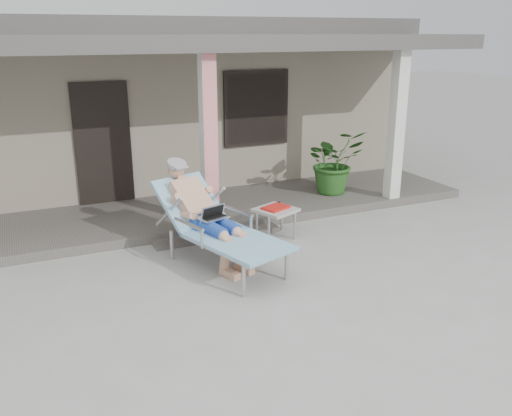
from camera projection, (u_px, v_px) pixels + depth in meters
name	position (u px, v px, depth m)	size (l,w,h in m)	color
ground	(269.00, 287.00, 6.77)	(60.00, 60.00, 0.00)	#9E9E99
house	(143.00, 97.00, 11.90)	(10.40, 5.40, 3.30)	gray
porch_deck	(195.00, 212.00, 9.36)	(10.00, 2.00, 0.15)	#605B56
porch_overhang	(190.00, 49.00, 8.47)	(10.00, 2.30, 2.85)	silver
porch_step	(218.00, 236.00, 8.37)	(2.00, 0.30, 0.07)	#605B56
lounger	(211.00, 201.00, 7.25)	(1.44, 2.27, 1.43)	#B7B7BC
side_table	(276.00, 211.00, 8.31)	(0.72, 0.72, 0.49)	#A9A9A4
potted_palm	(334.00, 161.00, 10.07)	(1.07, 0.93, 1.19)	#26591E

